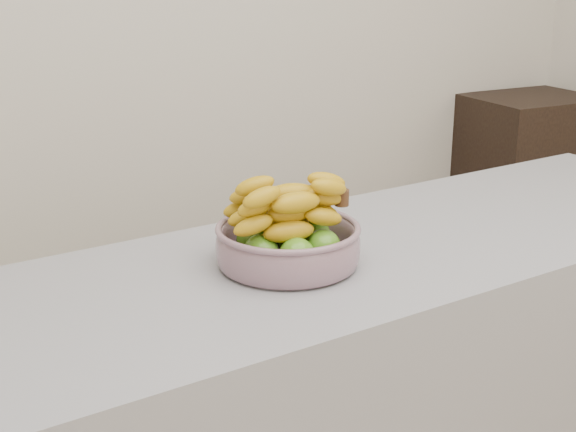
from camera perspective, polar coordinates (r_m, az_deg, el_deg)
cabinet at (r=3.58m, az=16.41°, el=0.95°), size 0.55×0.46×0.91m
fruit_bowl at (r=1.53m, az=0.00°, el=-1.64°), size 0.28×0.28×0.16m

